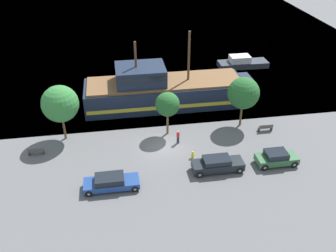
{
  "coord_description": "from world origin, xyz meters",
  "views": [
    {
      "loc": [
        -4.69,
        -31.95,
        22.16
      ],
      "look_at": [
        0.77,
        2.0,
        1.2
      ],
      "focal_mm": 40.0,
      "sensor_mm": 36.0,
      "label": 1
    }
  ],
  "objects": [
    {
      "name": "water_surface",
      "position": [
        0.0,
        44.0,
        0.0
      ],
      "size": [
        80.0,
        80.0,
        0.0
      ],
      "primitive_type": "plane",
      "color": "teal",
      "rests_on": "ground"
    },
    {
      "name": "tree_row_east",
      "position": [
        -10.23,
        3.17,
        4.21
      ],
      "size": [
        3.83,
        3.83,
        6.14
      ],
      "color": "brown",
      "rests_on": "ground_plane"
    },
    {
      "name": "bench_promenade_west",
      "position": [
        11.6,
        1.18,
        0.43
      ],
      "size": [
        1.59,
        0.45,
        0.85
      ],
      "color": "#4C4742",
      "rests_on": "ground_plane"
    },
    {
      "name": "parked_car_curb_rear",
      "position": [
        -5.61,
        -5.78,
        0.66
      ],
      "size": [
        4.91,
        1.89,
        1.31
      ],
      "color": "navy",
      "rests_on": "ground_plane"
    },
    {
      "name": "tree_row_mideast",
      "position": [
        0.78,
        2.42,
        3.61
      ],
      "size": [
        2.61,
        2.61,
        4.93
      ],
      "color": "brown",
      "rests_on": "ground_plane"
    },
    {
      "name": "moored_boat_dockside",
      "position": [
        15.06,
        19.46,
        0.67
      ],
      "size": [
        7.55,
        2.58,
        1.81
      ],
      "color": "#2D333D",
      "rests_on": "water_surface"
    },
    {
      "name": "ground_plane",
      "position": [
        0.0,
        0.0,
        0.0
      ],
      "size": [
        160.0,
        160.0,
        0.0
      ],
      "primitive_type": "plane",
      "color": "#5B5B5E"
    },
    {
      "name": "fire_hydrant",
      "position": [
        2.53,
        -2.46,
        0.41
      ],
      "size": [
        0.42,
        0.25,
        0.76
      ],
      "color": "yellow",
      "rests_on": "ground_plane"
    },
    {
      "name": "pedestrian_walking_near",
      "position": [
        1.57,
        0.37,
        0.77
      ],
      "size": [
        0.32,
        0.32,
        1.53
      ],
      "color": "#232838",
      "rests_on": "ground_plane"
    },
    {
      "name": "pirate_ship",
      "position": [
        1.27,
        9.36,
        1.93
      ],
      "size": [
        20.81,
        5.78,
        9.17
      ],
      "color": "#192338",
      "rests_on": "water_surface"
    },
    {
      "name": "bench_promenade_east",
      "position": [
        -12.93,
        0.56,
        0.43
      ],
      "size": [
        1.52,
        0.45,
        0.85
      ],
      "color": "#4C4742",
      "rests_on": "ground_plane"
    },
    {
      "name": "parked_car_curb_front",
      "position": [
        4.4,
        -4.84,
        0.75
      ],
      "size": [
        4.85,
        1.77,
        1.46
      ],
      "color": "black",
      "rests_on": "ground_plane"
    },
    {
      "name": "tree_row_midwest",
      "position": [
        9.23,
        2.87,
        4.05
      ],
      "size": [
        3.5,
        3.5,
        5.81
      ],
      "color": "brown",
      "rests_on": "ground_plane"
    },
    {
      "name": "parked_car_curb_mid",
      "position": [
        10.3,
        -4.75,
        0.73
      ],
      "size": [
        3.97,
        1.82,
        1.46
      ],
      "color": "#2D5B38",
      "rests_on": "ground_plane"
    }
  ]
}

